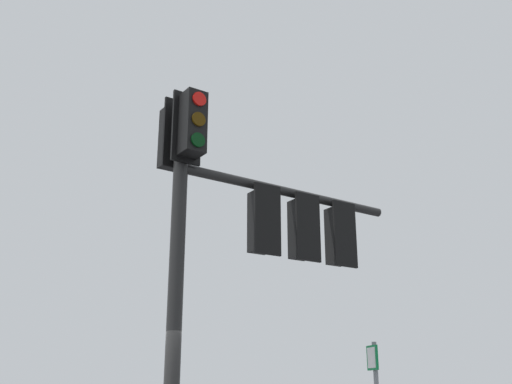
% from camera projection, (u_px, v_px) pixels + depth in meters
% --- Properties ---
extents(signal_mast_assembly, '(1.08, 3.99, 5.76)m').
position_uv_depth(signal_mast_assembly, '(240.00, 221.00, 8.77)').
color(signal_mast_assembly, black).
rests_on(signal_mast_assembly, ground).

